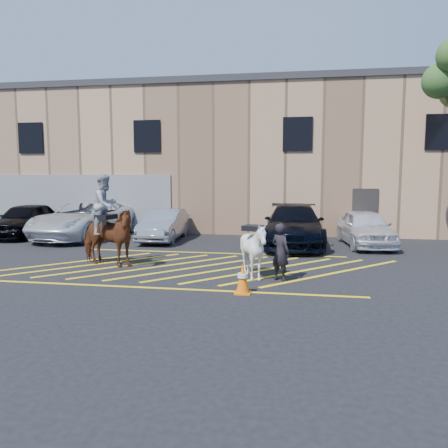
% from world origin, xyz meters
% --- Properties ---
extents(ground, '(90.00, 90.00, 0.00)m').
position_xyz_m(ground, '(0.00, 0.00, 0.00)').
color(ground, black).
rests_on(ground, ground).
extents(car_black_suv, '(2.10, 4.57, 1.52)m').
position_xyz_m(car_black_suv, '(-9.16, 4.98, 0.76)').
color(car_black_suv, black).
rests_on(car_black_suv, ground).
extents(car_white_pickup, '(3.40, 6.21, 1.65)m').
position_xyz_m(car_white_pickup, '(-6.28, 5.04, 0.82)').
color(car_white_pickup, silver).
rests_on(car_white_pickup, ground).
extents(car_silver_sedan, '(1.55, 4.06, 1.32)m').
position_xyz_m(car_silver_sedan, '(-2.58, 4.89, 0.66)').
color(car_silver_sedan, '#92969F').
rests_on(car_silver_sedan, ground).
extents(car_blue_suv, '(2.39, 5.64, 1.62)m').
position_xyz_m(car_blue_suv, '(2.92, 4.53, 0.81)').
color(car_blue_suv, black).
rests_on(car_blue_suv, ground).
extents(car_white_suv, '(2.13, 4.37, 1.44)m').
position_xyz_m(car_white_suv, '(5.72, 4.80, 0.72)').
color(car_white_suv, white).
rests_on(car_white_suv, ground).
extents(handler, '(0.67, 0.64, 1.55)m').
position_xyz_m(handler, '(2.63, -1.50, 0.77)').
color(handler, black).
rests_on(handler, ground).
extents(warehouse, '(32.42, 10.20, 7.30)m').
position_xyz_m(warehouse, '(-0.01, 11.99, 3.65)').
color(warehouse, tan).
rests_on(warehouse, ground).
extents(hatching_zone, '(12.60, 5.12, 0.01)m').
position_xyz_m(hatching_zone, '(-0.00, -0.30, 0.01)').
color(hatching_zone, yellow).
rests_on(hatching_zone, ground).
extents(mounted_bay, '(2.33, 1.50, 2.84)m').
position_xyz_m(mounted_bay, '(-2.74, -0.50, 1.14)').
color(mounted_bay, maroon).
rests_on(mounted_bay, ground).
extents(saddled_white, '(1.66, 1.76, 1.57)m').
position_xyz_m(saddled_white, '(1.91, -1.42, 0.79)').
color(saddled_white, white).
rests_on(saddled_white, ground).
extents(traffic_cone, '(0.38, 0.38, 0.73)m').
position_xyz_m(traffic_cone, '(1.79, -2.92, 0.37)').
color(traffic_cone, orange).
rests_on(traffic_cone, ground).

